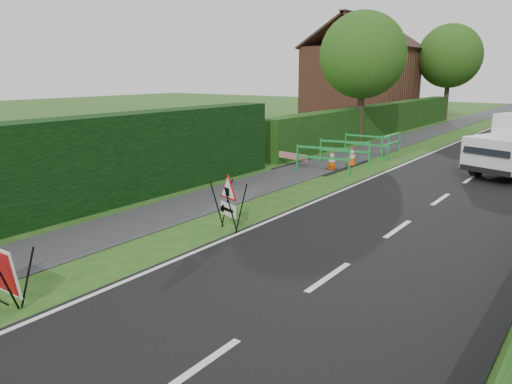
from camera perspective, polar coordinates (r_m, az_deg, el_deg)
The scene contains 15 objects.
ground at distance 9.86m, azimuth -7.63°, elevation -8.22°, with size 120.00×120.00×0.00m, color #204D16.
footpath at distance 42.80m, azimuth 23.15°, elevation 7.59°, with size 2.00×90.00×0.02m, color #2D2D30.
hedge_west_near at distance 13.62m, azimuth -23.19°, elevation -3.06°, with size 1.10×18.00×2.50m, color black.
hedge_west_far at distance 30.99m, azimuth 14.04°, elevation 6.39°, with size 1.00×24.00×1.80m, color #14380F.
house_west at distance 40.10m, azimuth 11.89°, elevation 12.19°, with size 7.50×7.40×7.88m.
tree_nw at distance 26.95m, azimuth 12.12°, elevation 15.04°, with size 4.40×4.40×6.70m.
tree_fw at distance 42.08m, azimuth 21.28°, elevation 14.26°, with size 4.80×4.80×7.24m.
triangle_sign at distance 11.62m, azimuth -3.30°, elevation -0.66°, with size 0.98×0.98×1.14m.
traffic_cone_3 at distance 19.27m, azimuth 8.68°, elevation 3.69°, with size 0.38×0.38×0.79m.
traffic_cone_4 at distance 20.26m, azimuth 10.88°, elevation 4.08°, with size 0.38×0.38×0.79m.
ped_barrier_0 at distance 18.60m, azimuth 7.65°, elevation 4.12°, with size 2.09×0.75×1.00m.
ped_barrier_1 at distance 20.43m, azimuth 10.09°, elevation 4.86°, with size 2.09×0.78×1.00m.
ped_barrier_2 at distance 22.43m, azimuth 12.53°, elevation 5.51°, with size 2.06×0.38×1.00m.
ped_barrier_3 at distance 23.02m, azimuth 15.19°, elevation 5.56°, with size 0.39×2.07×1.00m.
redwhite_plank at distance 19.59m, azimuth 4.23°, elevation 2.80°, with size 1.50×0.04×0.25m, color red.
Camera 1 is at (6.34, -6.61, 3.63)m, focal length 35.00 mm.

